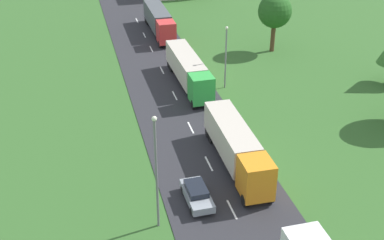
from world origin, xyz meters
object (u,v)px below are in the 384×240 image
at_px(car_fourth, 197,194).
at_px(lamppost_third, 226,54).
at_px(tree_maple, 275,11).
at_px(lamppost_second, 156,168).
at_px(truck_second, 236,146).
at_px(truck_third, 188,69).
at_px(truck_fourth, 159,20).

distance_m(car_fourth, lamppost_third, 22.35).
bearing_deg(tree_maple, lamppost_second, -124.29).
relative_size(lamppost_second, tree_maple, 1.16).
xyz_separation_m(car_fourth, lamppost_second, (-3.47, -2.01, 4.31)).
height_order(truck_second, lamppost_second, lamppost_second).
distance_m(car_fourth, tree_maple, 36.03).
relative_size(car_fourth, lamppost_second, 0.46).
bearing_deg(truck_third, truck_second, -90.00).
bearing_deg(tree_maple, lamppost_third, -134.74).
relative_size(truck_fourth, car_fourth, 3.23).
distance_m(lamppost_second, lamppost_third, 25.43).
distance_m(truck_second, truck_third, 17.76).
height_order(lamppost_third, tree_maple, tree_maple).
relative_size(truck_third, truck_fourth, 0.97).
height_order(truck_third, lamppost_second, lamppost_second).
relative_size(car_fourth, tree_maple, 0.54).
bearing_deg(lamppost_third, truck_second, -103.96).
relative_size(truck_second, tree_maple, 1.57).
bearing_deg(lamppost_second, truck_second, 37.28).
bearing_deg(truck_second, truck_third, 90.00).
xyz_separation_m(truck_fourth, lamppost_third, (3.87, -21.25, 2.05)).
distance_m(truck_third, lamppost_third, 4.81).
distance_m(truck_third, car_fourth, 22.43).
height_order(car_fourth, lamppost_second, lamppost_second).
distance_m(truck_second, car_fourth, 6.34).
height_order(car_fourth, tree_maple, tree_maple).
height_order(truck_second, tree_maple, tree_maple).
distance_m(car_fourth, lamppost_second, 5.89).
bearing_deg(lamppost_third, tree_maple, 45.26).
distance_m(truck_third, truck_fourth, 19.67).
xyz_separation_m(truck_third, car_fourth, (-4.62, -21.91, -1.27)).
bearing_deg(tree_maple, car_fourth, -121.51).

